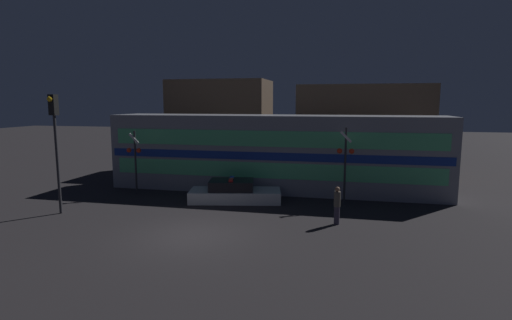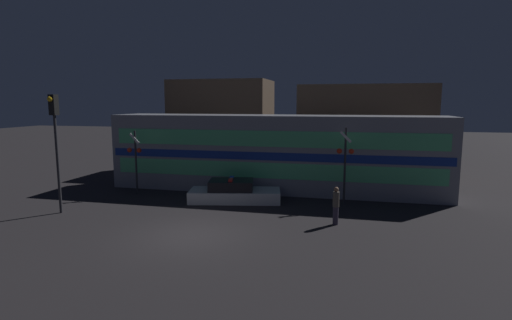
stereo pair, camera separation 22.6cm
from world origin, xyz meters
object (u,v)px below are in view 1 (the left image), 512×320
Objects in this scene: pedestrian at (337,205)px; traffic_light_corner at (55,130)px; crossing_signal_near at (345,158)px; train at (275,153)px; police_car at (234,193)px.

traffic_light_corner is (-12.15, -1.08, 2.94)m from pedestrian.
pedestrian is at bearing -94.50° from crossing_signal_near.
train is 11.15m from traffic_light_corner.
pedestrian is at bearing -40.09° from police_car.
crossing_signal_near is at bearing 85.50° from pedestrian.
train reaches higher than pedestrian.
traffic_light_corner is at bearing -160.03° from crossing_signal_near.
train is 7.10m from pedestrian.
police_car is 0.91× the size of traffic_light_corner.
traffic_light_corner is (-8.50, -7.02, 1.63)m from train.
pedestrian is (3.65, -5.94, -1.31)m from train.
train is at bearing 147.43° from crossing_signal_near.
traffic_light_corner is at bearing -174.94° from pedestrian.
pedestrian reaches higher than police_car.
train reaches higher than police_car.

